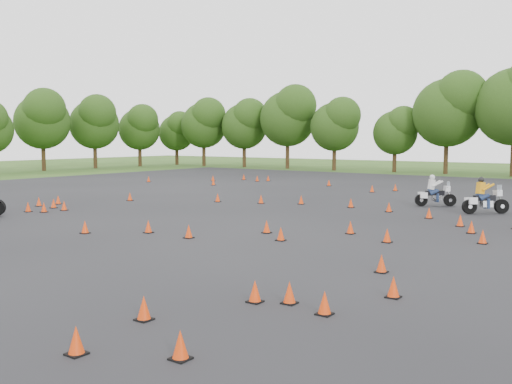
% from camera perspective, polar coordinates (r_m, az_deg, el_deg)
% --- Properties ---
extents(ground, '(140.00, 140.00, 0.00)m').
position_cam_1_polar(ground, '(21.31, -6.31, -4.03)').
color(ground, '#2D5119').
rests_on(ground, ground).
extents(asphalt_pad, '(62.00, 62.00, 0.00)m').
position_cam_1_polar(asphalt_pad, '(26.02, 2.57, -2.29)').
color(asphalt_pad, black).
rests_on(asphalt_pad, ground).
extents(treeline, '(87.24, 32.34, 11.05)m').
position_cam_1_polar(treeline, '(52.26, 24.26, 6.29)').
color(treeline, '#233F12').
rests_on(treeline, ground).
extents(traffic_cones, '(36.18, 33.05, 0.45)m').
position_cam_1_polar(traffic_cones, '(25.95, 1.08, -1.80)').
color(traffic_cones, red).
rests_on(traffic_cones, asphalt_pad).
extents(rider_yellow, '(2.11, 1.96, 1.70)m').
position_cam_1_polar(rider_yellow, '(28.29, 22.03, -0.32)').
color(rider_yellow, orange).
rests_on(rider_yellow, ground).
extents(rider_white, '(2.09, 1.74, 1.62)m').
position_cam_1_polar(rider_white, '(30.60, 17.54, 0.14)').
color(rider_white, silver).
rests_on(rider_white, ground).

